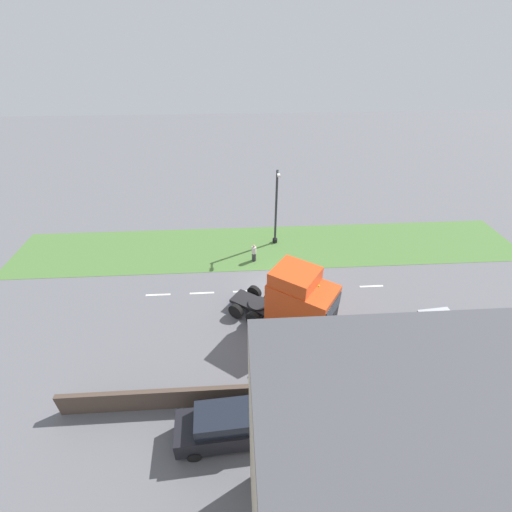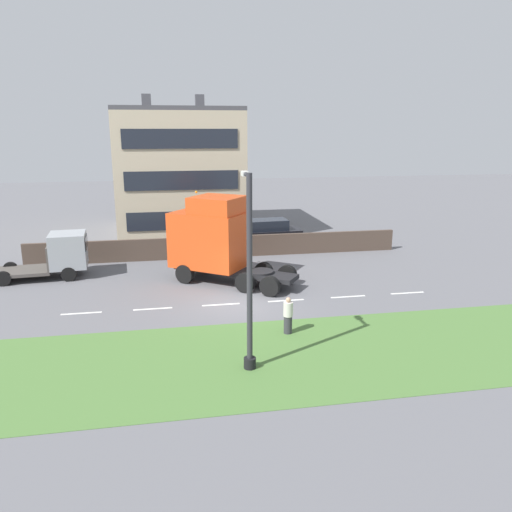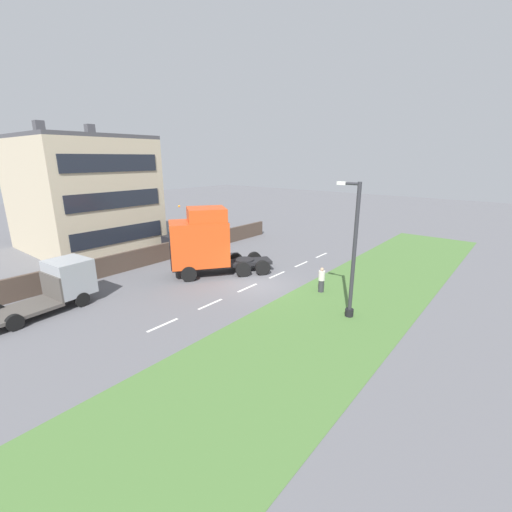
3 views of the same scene
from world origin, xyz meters
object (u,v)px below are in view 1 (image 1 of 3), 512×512
Objects in this scene: lorry_cab at (298,302)px; lamp_post at (276,213)px; parked_car at (226,426)px; flatbed_truck at (445,335)px; pedestrian at (254,253)px.

lamp_post is (-10.62, -0.19, 0.69)m from lorry_cab.
parked_car is 0.71× the size of lamp_post.
lamp_post is (-12.83, -8.64, 1.72)m from flatbed_truck.
lorry_cab is 8.80m from flatbed_truck.
lamp_post is at bearing 163.04° from parked_car.
lorry_cab is 4.39× the size of pedestrian.
pedestrian is (2.70, -2.06, -2.28)m from lamp_post.
lamp_post reaches higher than pedestrian.
lamp_post reaches higher than lorry_cab.
pedestrian is at bearing -37.30° from lamp_post.
pedestrian is at bearing 41.77° from flatbed_truck.
parked_car is at bearing 104.81° from flatbed_truck.
flatbed_truck is 14.75m from pedestrian.
lorry_cab is 8.18m from parked_car.
lorry_cab is at bearing 70.58° from flatbed_truck.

